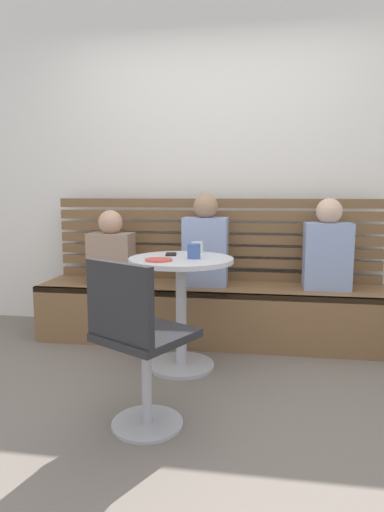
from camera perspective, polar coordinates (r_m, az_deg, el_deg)
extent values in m
plane|color=#70665B|center=(2.42, -0.82, -20.24)|extent=(8.00, 8.00, 0.00)
cube|color=silver|center=(3.77, 3.39, 12.76)|extent=(5.20, 0.10, 2.90)
cube|color=brown|center=(3.45, 2.52, -7.47)|extent=(2.70, 0.52, 0.44)
cube|color=brown|center=(3.17, 2.06, -5.16)|extent=(2.70, 0.04, 0.04)
cube|color=brown|center=(3.62, 2.96, -2.53)|extent=(2.65, 0.04, 0.07)
cube|color=brown|center=(3.60, 2.97, -0.83)|extent=(2.65, 0.04, 0.07)
cube|color=brown|center=(3.59, 2.98, 0.70)|extent=(2.65, 0.04, 0.07)
cube|color=brown|center=(3.58, 2.99, 2.25)|extent=(2.65, 0.04, 0.07)
cube|color=brown|center=(3.57, 3.01, 3.80)|extent=(2.65, 0.04, 0.07)
cube|color=brown|center=(3.56, 3.02, 5.36)|extent=(2.65, 0.04, 0.07)
cube|color=brown|center=(3.56, 3.03, 6.92)|extent=(2.65, 0.04, 0.07)
cylinder|color=#ADADB2|center=(3.01, -1.40, -14.09)|extent=(0.44, 0.44, 0.02)
cylinder|color=#ADADB2|center=(2.89, -1.43, -7.57)|extent=(0.07, 0.07, 0.69)
cylinder|color=silver|center=(2.81, -1.45, -0.54)|extent=(0.68, 0.68, 0.03)
cylinder|color=#ADADB2|center=(2.36, -5.87, -20.95)|extent=(0.36, 0.36, 0.02)
cylinder|color=#ADADB2|center=(2.26, -5.96, -16.14)|extent=(0.05, 0.05, 0.45)
cube|color=#232326|center=(2.17, -6.05, -10.24)|extent=(0.54, 0.54, 0.04)
cube|color=#232326|center=(2.00, -9.55, -5.95)|extent=(0.37, 0.23, 0.36)
cube|color=#8C9EC6|center=(3.38, 1.77, 0.60)|extent=(0.34, 0.22, 0.53)
sphere|color=#A37A5B|center=(3.35, 1.80, 6.54)|extent=(0.19, 0.19, 0.19)
cube|color=#9E7F6B|center=(3.51, -10.52, -0.29)|extent=(0.34, 0.22, 0.40)
sphere|color=tan|center=(3.48, -10.64, 4.37)|extent=(0.19, 0.19, 0.19)
cube|color=#8C9EC6|center=(3.40, 17.29, 0.00)|extent=(0.34, 0.22, 0.50)
sphere|color=#DBB293|center=(3.37, 17.54, 5.63)|extent=(0.19, 0.19, 0.19)
cylinder|color=#3D5B9E|center=(2.77, 0.25, 0.64)|extent=(0.08, 0.08, 0.09)
cylinder|color=silver|center=(3.01, 0.71, 1.12)|extent=(0.08, 0.08, 0.08)
cylinder|color=#DB4C42|center=(2.69, -4.39, -0.51)|extent=(0.17, 0.17, 0.01)
cube|color=black|center=(2.95, -2.76, 0.24)|extent=(0.09, 0.15, 0.01)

